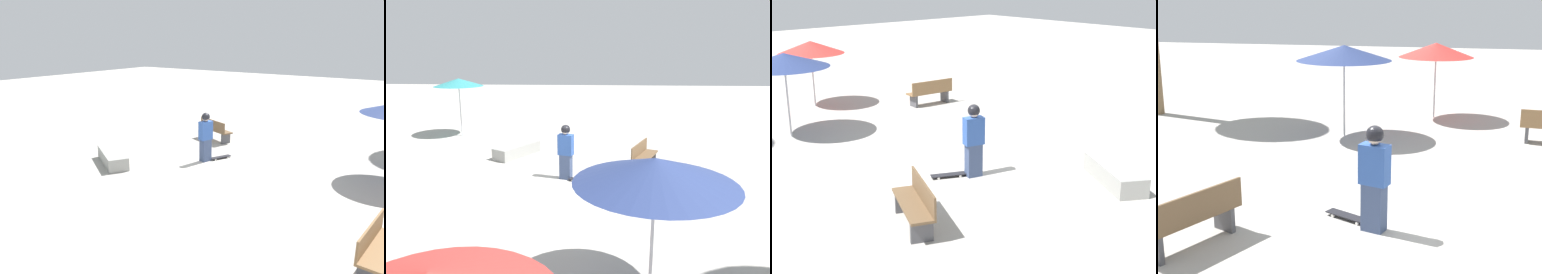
% 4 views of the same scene
% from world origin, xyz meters
% --- Properties ---
extents(ground_plane, '(60.00, 60.00, 0.00)m').
position_xyz_m(ground_plane, '(0.00, 0.00, 0.00)').
color(ground_plane, '#ADA8A0').
extents(skater_main, '(0.36, 0.49, 1.65)m').
position_xyz_m(skater_main, '(-0.90, 0.59, 0.89)').
color(skater_main, '#38476B').
rests_on(skater_main, ground_plane).
extents(skateboard, '(0.52, 0.81, 0.07)m').
position_xyz_m(skateboard, '(-0.60, 1.07, 0.06)').
color(skateboard, black).
rests_on(skateboard, ground_plane).
extents(concrete_ledge, '(1.93, 1.52, 0.42)m').
position_xyz_m(concrete_ledge, '(-3.24, -1.40, 0.21)').
color(concrete_ledge, gray).
rests_on(concrete_ledge, ground_plane).
extents(bench_near, '(1.64, 1.03, 0.85)m').
position_xyz_m(bench_near, '(-2.00, 3.01, 0.43)').
color(bench_near, '#47474C').
rests_on(bench_near, ground_plane).
extents(shade_umbrella_teal, '(2.11, 2.11, 2.55)m').
position_xyz_m(shade_umbrella_teal, '(-6.25, -4.54, 2.37)').
color(shade_umbrella_teal, '#B7B7BC').
rests_on(shade_umbrella_teal, ground_plane).
extents(shade_umbrella_navy, '(2.39, 2.39, 2.31)m').
position_xyz_m(shade_umbrella_navy, '(4.60, 2.37, 2.12)').
color(shade_umbrella_navy, '#B7B7BC').
rests_on(shade_umbrella_navy, ground_plane).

